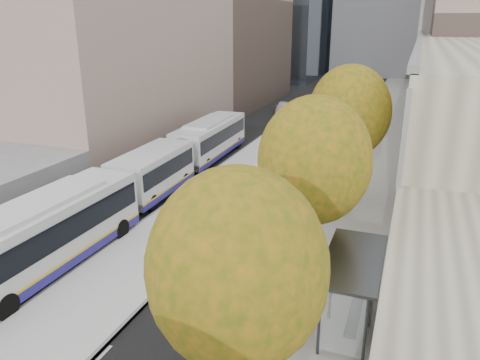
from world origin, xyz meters
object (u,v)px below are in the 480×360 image
at_px(bus_far, 189,151).
at_px(cyclist, 194,283).
at_px(distant_car, 283,107).
at_px(bus_shelter, 359,271).

relative_size(bus_far, cyclist, 8.69).
distance_m(bus_far, distant_car, 23.94).
height_order(cyclist, distant_car, cyclist).
bearing_deg(bus_far, distant_car, 88.58).
xyz_separation_m(bus_far, cyclist, (7.29, -14.31, -0.81)).
distance_m(bus_far, cyclist, 16.08).
relative_size(bus_shelter, distant_car, 1.21).
bearing_deg(cyclist, bus_shelter, 2.05).
xyz_separation_m(cyclist, distant_car, (-7.13, 38.23, -0.10)).
bearing_deg(distant_car, bus_shelter, -80.12).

